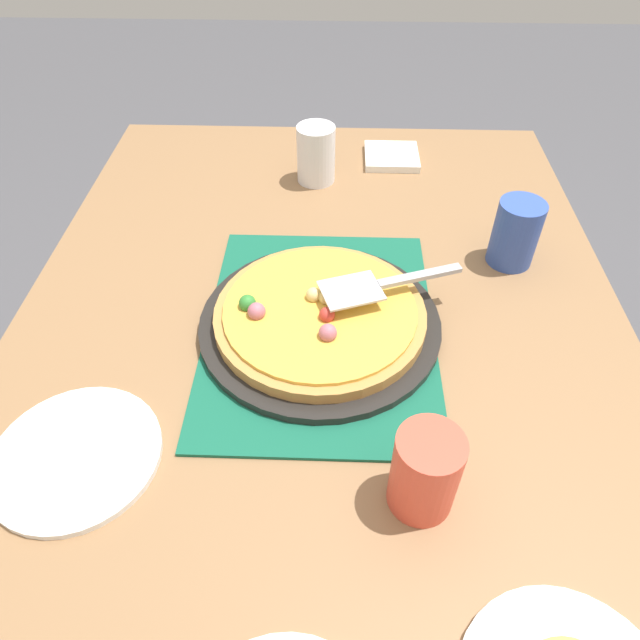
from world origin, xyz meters
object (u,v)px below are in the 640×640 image
(pizza, at_px, (319,314))
(napkin_stack, at_px, (392,156))
(pizza_pan, at_px, (320,323))
(cup_near, at_px, (425,472))
(pizza_server, at_px, (380,284))
(cup_far, at_px, (516,233))
(cup_corner, at_px, (316,154))
(plate_side, at_px, (76,456))

(pizza, xyz_separation_m, napkin_stack, (0.55, -0.15, -0.03))
(pizza_pan, relative_size, cup_near, 3.17)
(pizza_server, height_order, napkin_stack, pizza_server)
(pizza_server, bearing_deg, napkin_stack, -5.74)
(pizza_pan, xyz_separation_m, cup_far, (0.19, -0.33, 0.05))
(cup_corner, distance_m, pizza_server, 0.44)
(plate_side, relative_size, cup_corner, 1.83)
(cup_near, relative_size, napkin_stack, 1.00)
(plate_side, relative_size, cup_far, 1.83)
(plate_side, distance_m, pizza_server, 0.49)
(pizza, distance_m, napkin_stack, 0.57)
(pizza, relative_size, cup_far, 2.75)
(pizza, distance_m, plate_side, 0.39)
(pizza_server, bearing_deg, cup_corner, 15.41)
(pizza, xyz_separation_m, cup_corner, (0.45, 0.02, 0.03))
(pizza, height_order, cup_corner, cup_corner)
(pizza, xyz_separation_m, cup_far, (0.19, -0.34, 0.03))
(pizza_pan, distance_m, cup_corner, 0.46)
(pizza, distance_m, cup_far, 0.39)
(cup_far, xyz_separation_m, pizza_server, (-0.15, 0.24, 0.01))
(pizza_server, bearing_deg, plate_side, 124.85)
(cup_far, distance_m, napkin_stack, 0.41)
(napkin_stack, bearing_deg, pizza_pan, 165.23)
(plate_side, height_order, pizza_server, pizza_server)
(pizza, xyz_separation_m, cup_near, (-0.29, -0.13, 0.03))
(pizza_pan, xyz_separation_m, cup_near, (-0.29, -0.13, 0.05))
(napkin_stack, bearing_deg, plate_side, 150.29)
(plate_side, distance_m, cup_corner, 0.76)
(pizza_pan, xyz_separation_m, plate_side, (-0.25, 0.31, -0.01))
(plate_side, relative_size, cup_near, 1.83)
(plate_side, bearing_deg, pizza, -51.29)
(cup_near, bearing_deg, pizza, 24.83)
(pizza, height_order, napkin_stack, pizza)
(pizza, distance_m, cup_near, 0.32)
(pizza_pan, bearing_deg, pizza, 108.95)
(plate_side, height_order, cup_near, cup_near)
(cup_far, height_order, pizza_server, cup_far)
(pizza_server, distance_m, napkin_stack, 0.52)
(cup_corner, bearing_deg, plate_side, 157.88)
(cup_far, bearing_deg, plate_side, 123.94)
(cup_corner, height_order, pizza_server, cup_corner)
(cup_corner, bearing_deg, cup_near, -168.17)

